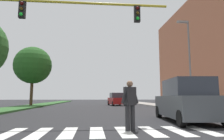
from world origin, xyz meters
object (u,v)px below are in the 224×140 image
object	(u,v)px
street_lamp_right	(188,56)
suv_crossing	(186,101)
sedan_midblock	(116,100)
traffic_light_gantry	(22,24)
pedestrian_performer	(130,103)
tree_far	(33,65)

from	to	relation	value
street_lamp_right	suv_crossing	world-z (taller)	street_lamp_right
sedan_midblock	traffic_light_gantry	bearing A→B (deg)	-108.97
street_lamp_right	sedan_midblock	bearing A→B (deg)	111.71
street_lamp_right	sedan_midblock	distance (m)	13.38
street_lamp_right	sedan_midblock	world-z (taller)	street_lamp_right
pedestrian_performer	sedan_midblock	xyz separation A→B (m)	(1.97, 21.16, -0.13)
traffic_light_gantry	suv_crossing	xyz separation A→B (m)	(7.63, 0.10, -3.47)
tree_far	street_lamp_right	xyz separation A→B (m)	(15.45, -9.57, -0.45)
pedestrian_performer	sedan_midblock	bearing A→B (deg)	84.68
traffic_light_gantry	tree_far	bearing A→B (deg)	104.30
traffic_light_gantry	sedan_midblock	xyz separation A→B (m)	(6.49, 18.88, -3.60)
tree_far	pedestrian_performer	bearing A→B (deg)	-65.09
suv_crossing	sedan_midblock	size ratio (longest dim) A/B	1.12
street_lamp_right	pedestrian_performer	world-z (taller)	street_lamp_right
traffic_light_gantry	suv_crossing	world-z (taller)	traffic_light_gantry
sedan_midblock	suv_crossing	bearing A→B (deg)	-86.53
traffic_light_gantry	sedan_midblock	bearing A→B (deg)	71.03
tree_far	sedan_midblock	world-z (taller)	tree_far
suv_crossing	sedan_midblock	bearing A→B (deg)	93.47
traffic_light_gantry	suv_crossing	bearing A→B (deg)	0.72
tree_far	traffic_light_gantry	distance (m)	17.07
suv_crossing	street_lamp_right	bearing A→B (deg)	62.27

